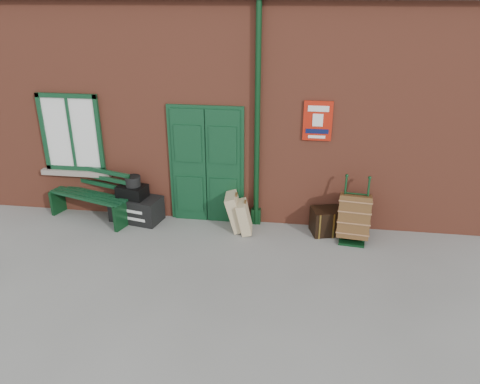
% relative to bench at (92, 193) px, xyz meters
% --- Properties ---
extents(ground, '(80.00, 80.00, 0.00)m').
position_rel_bench_xyz_m(ground, '(2.54, -1.25, -0.51)').
color(ground, gray).
rests_on(ground, ground).
extents(station_building, '(10.30, 4.30, 4.36)m').
position_rel_bench_xyz_m(station_building, '(2.54, 2.25, 1.65)').
color(station_building, brown).
rests_on(station_building, ground).
extents(bench, '(1.73, 0.99, 1.02)m').
position_rel_bench_xyz_m(bench, '(0.00, 0.00, 0.00)').
color(bench, '#103B20').
rests_on(bench, ground).
extents(houdini_trunk, '(1.05, 0.71, 0.48)m').
position_rel_bench_xyz_m(houdini_trunk, '(0.88, 0.00, -0.27)').
color(houdini_trunk, black).
rests_on(houdini_trunk, ground).
extents(strongbox, '(0.59, 0.48, 0.24)m').
position_rel_bench_xyz_m(strongbox, '(0.83, 0.00, 0.08)').
color(strongbox, black).
rests_on(strongbox, houdini_trunk).
extents(hatbox, '(0.34, 0.34, 0.19)m').
position_rel_bench_xyz_m(hatbox, '(0.86, 0.00, 0.30)').
color(hatbox, black).
rests_on(hatbox, strongbox).
extents(suitcase_back, '(0.41, 0.52, 0.71)m').
position_rel_bench_xyz_m(suitcase_back, '(2.84, -0.09, -0.16)').
color(suitcase_back, tan).
rests_on(suitcase_back, ground).
extents(suitcase_front, '(0.33, 0.46, 0.61)m').
position_rel_bench_xyz_m(suitcase_front, '(3.02, -0.19, -0.21)').
color(suitcase_front, tan).
rests_on(suitcase_front, ground).
extents(porter_trolley, '(0.61, 0.65, 1.14)m').
position_rel_bench_xyz_m(porter_trolley, '(4.98, -0.19, -0.07)').
color(porter_trolley, '#0C3317').
rests_on(porter_trolley, ground).
extents(dark_trunk, '(0.75, 0.60, 0.48)m').
position_rel_bench_xyz_m(dark_trunk, '(4.58, 0.00, -0.28)').
color(dark_trunk, black).
rests_on(dark_trunk, ground).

